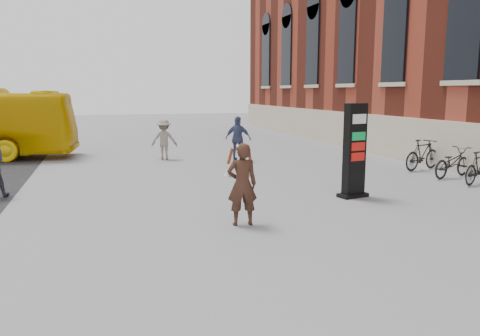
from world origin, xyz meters
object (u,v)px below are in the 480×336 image
object	(u,v)px
bike_6	(452,162)
woman	(242,183)
pedestrian_c	(238,139)
bike_7	(422,155)
pedestrian_b	(164,139)
info_pylon	(354,151)
bike_5	(479,168)

from	to	relation	value
bike_6	woman	bearing A→B (deg)	93.83
pedestrian_c	bike_7	world-z (taller)	pedestrian_c
woman	pedestrian_b	size ratio (longest dim) A/B	1.06
info_pylon	pedestrian_b	world-z (taller)	info_pylon
info_pylon	bike_7	xyz separation A→B (m)	(4.70, 3.20, -0.70)
pedestrian_c	bike_6	xyz separation A→B (m)	(5.81, -5.67, -0.42)
woman	info_pylon	bearing A→B (deg)	-148.47
bike_7	pedestrian_b	bearing A→B (deg)	40.26
info_pylon	pedestrian_c	size ratio (longest dim) A/B	1.38
pedestrian_c	bike_7	bearing A→B (deg)	176.56
bike_5	bike_7	xyz separation A→B (m)	(0.00, 2.71, 0.05)
pedestrian_c	bike_5	distance (m)	8.99
info_pylon	woman	bearing A→B (deg)	-167.12
woman	pedestrian_c	world-z (taller)	pedestrian_c
pedestrian_b	bike_7	size ratio (longest dim) A/B	0.89
pedestrian_b	bike_5	size ratio (longest dim) A/B	0.99
woman	bike_6	xyz separation A→B (m)	(8.40, 3.39, -0.41)
pedestrian_b	info_pylon	bearing A→B (deg)	129.70
woman	bike_7	bearing A→B (deg)	-143.01
woman	pedestrian_c	size ratio (longest dim) A/B	0.97
bike_6	info_pylon	bearing A→B (deg)	91.46
pedestrian_b	bike_5	world-z (taller)	pedestrian_b
bike_5	bike_7	distance (m)	2.71
woman	bike_7	xyz separation A→B (m)	(8.40, 4.92, -0.35)
woman	pedestrian_b	distance (m)	10.41
bike_5	woman	bearing A→B (deg)	83.52
pedestrian_b	woman	bearing A→B (deg)	106.65
pedestrian_c	bike_7	size ratio (longest dim) A/B	0.97
pedestrian_c	bike_5	xyz separation A→B (m)	(5.81, -6.85, -0.40)
woman	bike_6	world-z (taller)	woman
pedestrian_b	bike_5	distance (m)	11.94
woman	bike_7	world-z (taller)	woman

